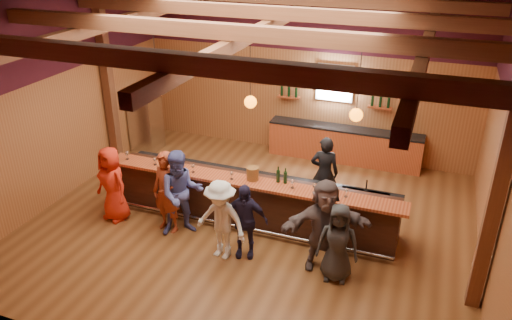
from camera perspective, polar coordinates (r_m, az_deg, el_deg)
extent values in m
plane|color=brown|center=(10.67, -0.57, -7.21)|extent=(9.00, 9.00, 0.00)
cube|color=brown|center=(13.27, 5.69, 10.00)|extent=(9.00, 0.04, 4.50)
cube|color=brown|center=(6.48, -13.56, -8.18)|extent=(9.00, 0.04, 4.50)
cube|color=brown|center=(11.94, -21.37, 6.59)|extent=(0.04, 8.00, 4.50)
cube|color=brown|center=(9.17, 26.63, 0.08)|extent=(0.04, 8.00, 4.50)
cube|color=brown|center=(9.07, -0.70, 17.46)|extent=(9.00, 8.00, 0.04)
cube|color=#3B101A|center=(12.95, 5.94, 15.96)|extent=(9.00, 0.01, 1.70)
cube|color=#3B101A|center=(11.59, -22.41, 13.12)|extent=(0.01, 8.00, 1.70)
cube|color=#522917|center=(12.94, -16.60, 8.67)|extent=(0.22, 0.22, 4.50)
cube|color=#522917|center=(8.25, 26.07, -2.56)|extent=(0.22, 0.22, 4.50)
cube|color=#522917|center=(6.47, -10.48, 11.06)|extent=(8.80, 0.20, 0.25)
cube|color=#522917|center=(8.21, -3.28, 14.45)|extent=(8.80, 0.20, 0.25)
cube|color=#522917|center=(10.04, 1.46, 16.51)|extent=(8.80, 0.20, 0.25)
cube|color=#522917|center=(10.60, -16.51, 14.63)|extent=(0.18, 7.80, 0.22)
cube|color=#522917|center=(9.16, -0.68, 14.06)|extent=(0.18, 7.80, 0.22)
cube|color=#522917|center=(8.57, 18.81, 11.94)|extent=(0.18, 7.80, 0.22)
cube|color=black|center=(10.40, -0.58, -4.77)|extent=(6.00, 0.60, 1.05)
cube|color=maroon|center=(9.98, -0.97, -2.51)|extent=(6.30, 0.50, 0.06)
cube|color=black|center=(10.52, 0.15, -1.91)|extent=(6.00, 0.48, 0.05)
cube|color=black|center=(10.74, 0.15, -4.16)|extent=(6.00, 0.48, 0.90)
cube|color=silver|center=(10.10, 10.87, -3.93)|extent=(0.45, 0.40, 0.14)
cube|color=silver|center=(10.06, 13.67, -4.38)|extent=(0.45, 0.40, 0.14)
cylinder|color=silver|center=(10.26, -1.42, -7.69)|extent=(6.00, 0.06, 0.06)
cube|color=maroon|center=(13.37, 10.00, 1.66)|extent=(4.00, 0.50, 0.90)
cube|color=black|center=(13.19, 10.16, 3.54)|extent=(4.00, 0.52, 0.05)
cube|color=silver|center=(13.10, 9.00, 8.71)|extent=(0.95, 0.08, 0.95)
cube|color=white|center=(13.06, 8.95, 8.65)|extent=(0.78, 0.01, 0.78)
cube|color=black|center=(13.60, 0.64, 9.85)|extent=(0.55, 0.04, 0.45)
cube|color=silver|center=(13.57, 0.60, 9.82)|extent=(0.45, 0.01, 0.35)
cube|color=black|center=(12.87, 16.92, 7.83)|extent=(0.55, 0.04, 0.45)
cube|color=silver|center=(12.84, 16.91, 7.80)|extent=(0.45, 0.01, 0.35)
cube|color=black|center=(12.86, 21.36, 7.16)|extent=(0.55, 0.04, 0.45)
cube|color=silver|center=(12.83, 21.36, 7.13)|extent=(0.45, 0.01, 0.35)
cube|color=maroon|center=(13.46, 3.77, 7.19)|extent=(0.60, 0.18, 0.04)
cylinder|color=black|center=(13.47, 2.97, 7.89)|extent=(0.07, 0.07, 0.26)
cylinder|color=black|center=(13.42, 3.79, 7.80)|extent=(0.07, 0.07, 0.26)
cylinder|color=black|center=(13.36, 4.61, 7.70)|extent=(0.07, 0.07, 0.26)
cube|color=maroon|center=(13.02, 13.97, 5.83)|extent=(0.60, 0.18, 0.04)
cylinder|color=black|center=(12.99, 13.16, 6.58)|extent=(0.07, 0.07, 0.26)
cylinder|color=black|center=(12.97, 14.04, 6.46)|extent=(0.07, 0.07, 0.26)
cylinder|color=black|center=(12.96, 14.91, 6.33)|extent=(0.07, 0.07, 0.26)
cylinder|color=black|center=(10.18, -11.43, 11.12)|extent=(0.01, 0.01, 1.25)
sphere|color=orange|center=(10.35, -11.13, 7.77)|extent=(0.24, 0.24, 0.24)
cylinder|color=black|center=(9.31, -0.66, 10.28)|extent=(0.01, 0.01, 1.25)
sphere|color=orange|center=(9.49, -0.64, 6.64)|extent=(0.24, 0.24, 0.24)
cylinder|color=black|center=(8.81, 11.72, 8.88)|extent=(0.01, 0.01, 1.25)
sphere|color=orange|center=(9.01, 11.37, 5.07)|extent=(0.24, 0.24, 0.24)
cube|color=silver|center=(14.07, -12.50, 4.64)|extent=(0.70, 0.70, 1.80)
imported|color=red|center=(10.87, -16.10, -2.64)|extent=(0.92, 0.73, 1.65)
imported|color=maroon|center=(10.20, -10.18, -3.65)|extent=(0.69, 0.51, 1.74)
imported|color=#4C5198|center=(10.04, -8.51, -3.79)|extent=(1.11, 1.06, 1.81)
imported|color=silver|center=(9.29, -4.04, -6.88)|extent=(1.12, 0.76, 1.60)
imported|color=#211C38|center=(9.34, -1.37, -6.95)|extent=(0.95, 0.57, 1.51)
imported|color=#554444|center=(9.06, 7.83, -7.36)|extent=(1.70, 1.21, 1.77)
imported|color=#29292B|center=(8.88, 9.32, -9.32)|extent=(0.78, 0.55, 1.49)
imported|color=black|center=(10.95, 7.81, -1.48)|extent=(0.67, 0.50, 1.69)
cylinder|color=brown|center=(9.95, -0.39, -1.55)|extent=(0.25, 0.25, 0.27)
cylinder|color=black|center=(9.87, 2.54, -1.87)|extent=(0.07, 0.07, 0.25)
cylinder|color=black|center=(9.79, 2.56, -1.00)|extent=(0.02, 0.02, 0.09)
cylinder|color=black|center=(9.83, 3.37, -2.02)|extent=(0.07, 0.07, 0.24)
cylinder|color=black|center=(9.76, 3.40, -1.16)|extent=(0.02, 0.02, 0.08)
cylinder|color=silver|center=(11.20, -14.47, 0.10)|extent=(0.07, 0.07, 0.01)
cylinder|color=silver|center=(11.18, -14.51, 0.36)|extent=(0.01, 0.01, 0.11)
sphere|color=silver|center=(11.15, -14.55, 0.77)|extent=(0.08, 0.08, 0.08)
cylinder|color=silver|center=(10.82, -11.44, -0.51)|extent=(0.07, 0.07, 0.01)
cylinder|color=silver|center=(10.80, -11.46, -0.27)|extent=(0.01, 0.01, 0.09)
sphere|color=silver|center=(10.77, -11.50, 0.10)|extent=(0.08, 0.08, 0.08)
cylinder|color=silver|center=(10.61, -9.00, -0.85)|extent=(0.07, 0.07, 0.01)
cylinder|color=silver|center=(10.59, -9.02, -0.58)|extent=(0.01, 0.01, 0.10)
sphere|color=silver|center=(10.55, -9.05, -0.17)|extent=(0.08, 0.08, 0.08)
cylinder|color=silver|center=(10.37, -7.20, -1.38)|extent=(0.07, 0.07, 0.01)
cylinder|color=silver|center=(10.35, -7.21, -1.11)|extent=(0.01, 0.01, 0.10)
sphere|color=silver|center=(10.31, -7.24, -0.69)|extent=(0.08, 0.08, 0.08)
cylinder|color=silver|center=(10.03, -2.78, -2.18)|extent=(0.07, 0.07, 0.01)
cylinder|color=silver|center=(10.00, -2.79, -1.92)|extent=(0.01, 0.01, 0.10)
sphere|color=silver|center=(9.97, -2.80, -1.52)|extent=(0.08, 0.08, 0.08)
cylinder|color=silver|center=(9.72, 4.16, -3.19)|extent=(0.07, 0.07, 0.01)
cylinder|color=silver|center=(9.69, 4.17, -2.90)|extent=(0.01, 0.01, 0.10)
sphere|color=silver|center=(9.65, 4.19, -2.45)|extent=(0.08, 0.08, 0.08)
cylinder|color=silver|center=(9.60, 6.65, -3.69)|extent=(0.08, 0.08, 0.01)
cylinder|color=silver|center=(9.57, 6.67, -3.38)|extent=(0.01, 0.01, 0.11)
sphere|color=silver|center=(9.53, 6.70, -2.90)|extent=(0.09, 0.09, 0.09)
cylinder|color=silver|center=(9.54, 10.22, -4.13)|extent=(0.07, 0.07, 0.01)
cylinder|color=silver|center=(9.52, 10.25, -3.84)|extent=(0.01, 0.01, 0.10)
sphere|color=silver|center=(9.48, 10.28, -3.40)|extent=(0.08, 0.08, 0.08)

